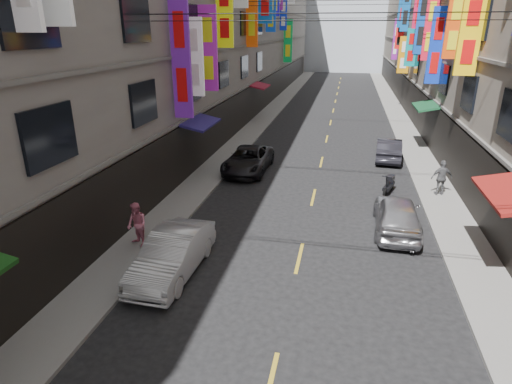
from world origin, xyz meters
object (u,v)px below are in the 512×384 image
at_px(car_right_far, 389,149).
at_px(pedestrian_lfar, 137,225).
at_px(scooter_far_right, 389,185).
at_px(car_right_mid, 397,214).
at_px(car_left_far, 248,160).
at_px(car_left_mid, 172,254).
at_px(pedestrian_rfar, 442,178).

distance_m(car_right_far, pedestrian_lfar, 17.01).
distance_m(scooter_far_right, car_right_mid, 4.34).
relative_size(car_left_far, car_right_mid, 1.13).
xyz_separation_m(scooter_far_right, car_left_mid, (-7.59, -9.17, 0.28)).
distance_m(scooter_far_right, pedestrian_rfar, 2.44).
relative_size(car_right_far, pedestrian_lfar, 2.48).
distance_m(scooter_far_right, car_left_mid, 11.91).
bearing_deg(car_left_far, car_left_mid, -88.65).
height_order(car_left_mid, car_left_far, car_left_mid).
height_order(car_right_mid, pedestrian_lfar, pedestrian_lfar).
relative_size(scooter_far_right, car_right_far, 0.42).
xyz_separation_m(car_left_far, pedestrian_lfar, (-1.93, -9.82, 0.28)).
xyz_separation_m(car_right_mid, car_right_far, (0.45, 10.35, -0.05)).
xyz_separation_m(car_left_far, pedestrian_rfar, (9.97, -2.00, 0.31)).
xyz_separation_m(car_right_far, pedestrian_lfar, (-9.93, -13.81, 0.27)).
xyz_separation_m(car_left_mid, pedestrian_rfar, (9.97, 9.20, 0.26)).
distance_m(car_left_far, car_right_mid, 9.87).
relative_size(car_left_far, car_right_far, 1.17).
bearing_deg(car_left_mid, car_left_far, 91.64).
relative_size(car_right_far, pedestrian_rfar, 2.42).
bearing_deg(car_left_far, scooter_far_right, -13.62).
bearing_deg(car_right_mid, pedestrian_rfar, -117.49).
height_order(car_left_mid, car_right_mid, car_right_mid).
relative_size(pedestrian_lfar, pedestrian_rfar, 0.97).
bearing_deg(scooter_far_right, car_left_mid, 68.21).
bearing_deg(car_right_mid, scooter_far_right, -88.98).
bearing_deg(car_left_far, pedestrian_lfar, -99.74).
xyz_separation_m(scooter_far_right, pedestrian_rfar, (2.38, 0.03, 0.54)).
distance_m(scooter_far_right, pedestrian_lfar, 12.31).
bearing_deg(pedestrian_lfar, car_right_far, 86.97).
xyz_separation_m(car_right_far, pedestrian_rfar, (1.97, -5.99, 0.30)).
height_order(scooter_far_right, car_right_mid, car_right_mid).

